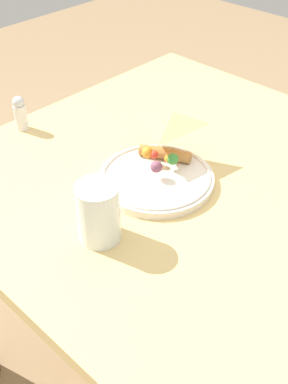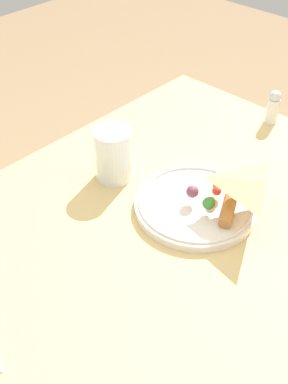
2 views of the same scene
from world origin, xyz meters
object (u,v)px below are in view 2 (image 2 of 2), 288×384
Objects in this scene: plate_pizza at (198,203)px; milk_glass at (113,156)px; dining_table at (168,310)px; salt_shaker at (273,107)px.

milk_glass is (-0.04, 0.19, 0.04)m from plate_pizza.
plate_pizza reaches higher than dining_table.
salt_shaker is (0.37, 0.07, 0.03)m from plate_pizza.
milk_glass is at bearing 101.38° from plate_pizza.
milk_glass reaches higher than salt_shaker.
dining_table is 10.42× the size of milk_glass.
salt_shaker reaches higher than dining_table.
salt_shaker is at bearing 10.42° from plate_pizza.
plate_pizza is at bearing -78.62° from milk_glass.
dining_table is at bearing -165.46° from salt_shaker.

